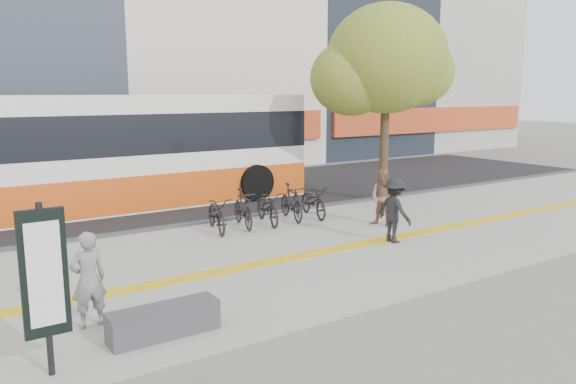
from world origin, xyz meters
TOP-DOWN VIEW (x-y plane):
  - ground at (0.00, 0.00)m, footprint 120.00×120.00m
  - sidewalk at (0.00, 1.50)m, footprint 40.00×7.00m
  - tactile_strip at (0.00, 1.00)m, footprint 40.00×0.45m
  - street at (0.00, 9.00)m, footprint 40.00×8.00m
  - curb at (0.00, 5.00)m, footprint 40.00×0.25m
  - bench at (-2.60, -1.20)m, footprint 1.60×0.45m
  - signboard at (-4.20, -1.51)m, footprint 0.55×0.10m
  - street_tree at (7.18, 4.82)m, footprint 4.40×3.80m
  - bus at (-0.63, 8.50)m, footprint 12.85×3.05m
  - bicycle_row at (2.37, 4.00)m, footprint 4.03×1.80m
  - seated_woman at (-3.40, -0.27)m, footprint 0.56×0.38m
  - pedestrian_tan at (4.75, 2.07)m, footprint 0.81×0.90m
  - pedestrian_dark at (3.85, 0.75)m, footprint 0.57×0.99m

SIDE VIEW (x-z plane):
  - ground at x=0.00m, z-range 0.00..0.00m
  - street at x=0.00m, z-range 0.00..0.06m
  - sidewalk at x=0.00m, z-range 0.00..0.08m
  - curb at x=0.00m, z-range 0.00..0.14m
  - tactile_strip at x=0.00m, z-range 0.08..0.09m
  - bench at x=-2.60m, z-range 0.08..0.53m
  - bicycle_row at x=2.37m, z-range 0.05..1.04m
  - seated_woman at x=-3.40m, z-range 0.08..1.55m
  - pedestrian_tan at x=4.75m, z-range 0.08..1.60m
  - pedestrian_dark at x=3.85m, z-range 0.08..1.61m
  - signboard at x=-4.20m, z-range 0.27..2.47m
  - bus at x=-0.63m, z-range -0.04..3.38m
  - street_tree at x=7.18m, z-range 1.36..7.67m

